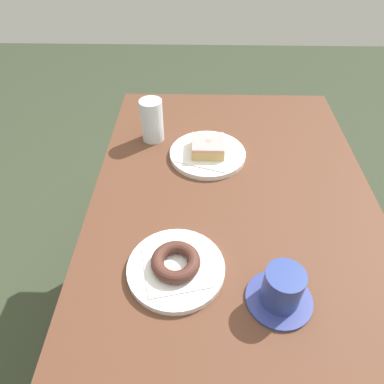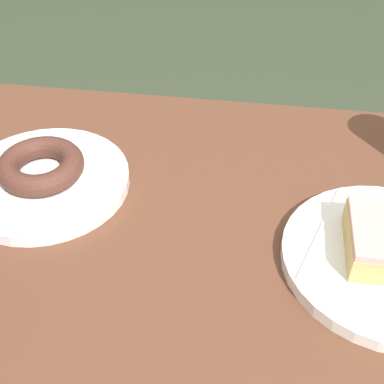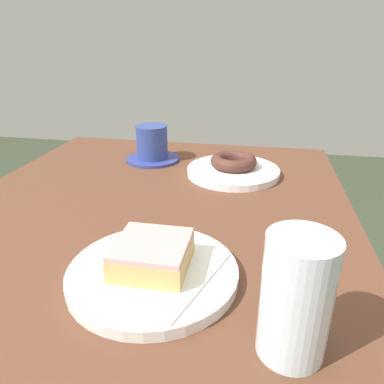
# 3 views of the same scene
# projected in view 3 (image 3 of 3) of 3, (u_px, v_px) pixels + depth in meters

# --- Properties ---
(table) EXTENTS (1.04, 0.76, 0.76)m
(table) POSITION_uv_depth(u_px,v_px,m) (140.00, 260.00, 0.65)
(table) COLOR #563322
(table) RESTS_ON ground_plane
(plate_glazed_square) EXTENTS (0.23, 0.23, 0.02)m
(plate_glazed_square) POSITION_uv_depth(u_px,v_px,m) (153.00, 273.00, 0.48)
(plate_glazed_square) COLOR white
(plate_glazed_square) RESTS_ON table
(napkin_glazed_square) EXTENTS (0.20, 0.20, 0.00)m
(napkin_glazed_square) POSITION_uv_depth(u_px,v_px,m) (153.00, 267.00, 0.48)
(napkin_glazed_square) COLOR white
(napkin_glazed_square) RESTS_ON plate_glazed_square
(donut_glazed_square) EXTENTS (0.10, 0.10, 0.04)m
(donut_glazed_square) POSITION_uv_depth(u_px,v_px,m) (152.00, 254.00, 0.47)
(donut_glazed_square) COLOR tan
(donut_glazed_square) RESTS_ON napkin_glazed_square
(plate_chocolate_ring) EXTENTS (0.21, 0.21, 0.02)m
(plate_chocolate_ring) POSITION_uv_depth(u_px,v_px,m) (233.00, 171.00, 0.84)
(plate_chocolate_ring) COLOR white
(plate_chocolate_ring) RESTS_ON table
(napkin_chocolate_ring) EXTENTS (0.16, 0.16, 0.00)m
(napkin_chocolate_ring) POSITION_uv_depth(u_px,v_px,m) (233.00, 168.00, 0.84)
(napkin_chocolate_ring) COLOR white
(napkin_chocolate_ring) RESTS_ON plate_chocolate_ring
(donut_chocolate_ring) EXTENTS (0.11, 0.11, 0.03)m
(donut_chocolate_ring) POSITION_uv_depth(u_px,v_px,m) (234.00, 161.00, 0.83)
(donut_chocolate_ring) COLOR #4A2820
(donut_chocolate_ring) RESTS_ON napkin_chocolate_ring
(water_glass) EXTENTS (0.07, 0.07, 0.13)m
(water_glass) POSITION_uv_depth(u_px,v_px,m) (296.00, 298.00, 0.35)
(water_glass) COLOR silver
(water_glass) RESTS_ON table
(coffee_cup) EXTENTS (0.14, 0.14, 0.09)m
(coffee_cup) POSITION_uv_depth(u_px,v_px,m) (152.00, 145.00, 0.92)
(coffee_cup) COLOR navy
(coffee_cup) RESTS_ON table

